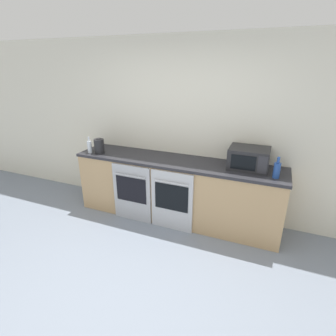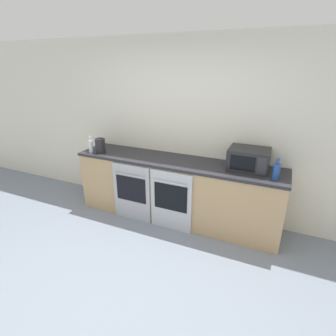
{
  "view_description": "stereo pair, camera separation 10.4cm",
  "coord_description": "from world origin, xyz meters",
  "px_view_note": "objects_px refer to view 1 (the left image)",
  "views": [
    {
      "loc": [
        1.23,
        -1.7,
        2.2
      ],
      "look_at": [
        -0.13,
        1.6,
        0.79
      ],
      "focal_mm": 28.0,
      "sensor_mm": 36.0,
      "label": 1
    },
    {
      "loc": [
        1.33,
        -1.66,
        2.2
      ],
      "look_at": [
        -0.13,
        1.6,
        0.79
      ],
      "focal_mm": 28.0,
      "sensor_mm": 36.0,
      "label": 2
    }
  ],
  "objects_px": {
    "microwave": "(249,158)",
    "kettle": "(99,146)",
    "oven_right": "(172,201)",
    "oven_left": "(132,193)",
    "bottle_blue": "(277,170)",
    "bottle_clear": "(90,147)"
  },
  "relations": [
    {
      "from": "oven_left",
      "to": "bottle_clear",
      "type": "relative_size",
      "value": 3.44
    },
    {
      "from": "oven_left",
      "to": "oven_right",
      "type": "relative_size",
      "value": 1.0
    },
    {
      "from": "bottle_blue",
      "to": "kettle",
      "type": "bearing_deg",
      "value": -179.85
    },
    {
      "from": "microwave",
      "to": "bottle_blue",
      "type": "xyz_separation_m",
      "value": [
        0.35,
        -0.2,
        -0.03
      ]
    },
    {
      "from": "oven_right",
      "to": "bottle_blue",
      "type": "height_order",
      "value": "bottle_blue"
    },
    {
      "from": "oven_left",
      "to": "bottle_blue",
      "type": "xyz_separation_m",
      "value": [
        1.9,
        0.19,
        0.59
      ]
    },
    {
      "from": "microwave",
      "to": "kettle",
      "type": "height_order",
      "value": "microwave"
    },
    {
      "from": "kettle",
      "to": "oven_left",
      "type": "bearing_deg",
      "value": -16.18
    },
    {
      "from": "oven_right",
      "to": "kettle",
      "type": "height_order",
      "value": "kettle"
    },
    {
      "from": "bottle_blue",
      "to": "oven_right",
      "type": "bearing_deg",
      "value": -171.32
    },
    {
      "from": "bottle_clear",
      "to": "kettle",
      "type": "xyz_separation_m",
      "value": [
        0.14,
        0.05,
        0.01
      ]
    },
    {
      "from": "oven_right",
      "to": "microwave",
      "type": "relative_size",
      "value": 1.74
    },
    {
      "from": "oven_left",
      "to": "kettle",
      "type": "relative_size",
      "value": 3.81
    },
    {
      "from": "oven_left",
      "to": "bottle_blue",
      "type": "height_order",
      "value": "bottle_blue"
    },
    {
      "from": "oven_left",
      "to": "kettle",
      "type": "distance_m",
      "value": 0.9
    },
    {
      "from": "microwave",
      "to": "kettle",
      "type": "xyz_separation_m",
      "value": [
        -2.19,
        -0.21,
        -0.03
      ]
    },
    {
      "from": "oven_right",
      "to": "bottle_clear",
      "type": "bearing_deg",
      "value": 174.6
    },
    {
      "from": "oven_right",
      "to": "bottle_clear",
      "type": "xyz_separation_m",
      "value": [
        -1.42,
        0.13,
        0.58
      ]
    },
    {
      "from": "bottle_clear",
      "to": "kettle",
      "type": "height_order",
      "value": "bottle_clear"
    },
    {
      "from": "oven_right",
      "to": "kettle",
      "type": "bearing_deg",
      "value": 171.66
    },
    {
      "from": "oven_right",
      "to": "bottle_clear",
      "type": "height_order",
      "value": "bottle_clear"
    },
    {
      "from": "oven_left",
      "to": "bottle_clear",
      "type": "xyz_separation_m",
      "value": [
        -0.79,
        0.13,
        0.58
      ]
    }
  ]
}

